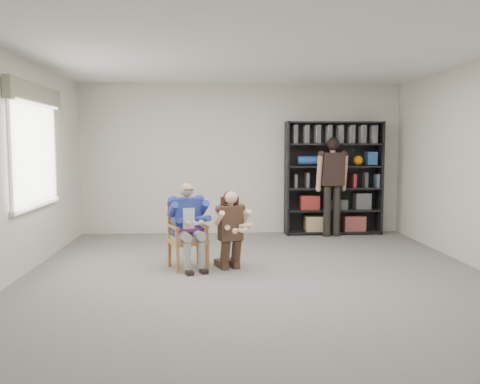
{
  "coord_description": "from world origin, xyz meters",
  "views": [
    {
      "loc": [
        -0.58,
        -6.05,
        1.67
      ],
      "look_at": [
        -0.2,
        0.6,
        1.05
      ],
      "focal_mm": 38.0,
      "sensor_mm": 36.0,
      "label": 1
    }
  ],
  "objects_px": {
    "armchair": "(188,236)",
    "seated_man": "(188,226)",
    "standing_man": "(332,187)",
    "kneeling_woman": "(231,230)",
    "bookshelf": "(333,178)"
  },
  "relations": [
    {
      "from": "kneeling_woman",
      "to": "standing_man",
      "type": "distance_m",
      "value": 3.11
    },
    {
      "from": "armchair",
      "to": "standing_man",
      "type": "bearing_deg",
      "value": 22.13
    },
    {
      "from": "kneeling_woman",
      "to": "bookshelf",
      "type": "bearing_deg",
      "value": 32.67
    },
    {
      "from": "seated_man",
      "to": "kneeling_woman",
      "type": "relative_size",
      "value": 1.09
    },
    {
      "from": "seated_man",
      "to": "standing_man",
      "type": "xyz_separation_m",
      "value": [
        2.52,
        2.29,
        0.31
      ]
    },
    {
      "from": "bookshelf",
      "to": "standing_man",
      "type": "xyz_separation_m",
      "value": [
        -0.08,
        -0.25,
        -0.15
      ]
    },
    {
      "from": "seated_man",
      "to": "kneeling_woman",
      "type": "xyz_separation_m",
      "value": [
        0.58,
        -0.12,
        -0.05
      ]
    },
    {
      "from": "seated_man",
      "to": "bookshelf",
      "type": "relative_size",
      "value": 0.56
    },
    {
      "from": "seated_man",
      "to": "kneeling_woman",
      "type": "bearing_deg",
      "value": -31.84
    },
    {
      "from": "armchair",
      "to": "seated_man",
      "type": "bearing_deg",
      "value": 0.0
    },
    {
      "from": "seated_man",
      "to": "standing_man",
      "type": "height_order",
      "value": "standing_man"
    },
    {
      "from": "kneeling_woman",
      "to": "standing_man",
      "type": "bearing_deg",
      "value": 31.05
    },
    {
      "from": "armchair",
      "to": "standing_man",
      "type": "distance_m",
      "value": 3.43
    },
    {
      "from": "armchair",
      "to": "seated_man",
      "type": "xyz_separation_m",
      "value": [
        0.0,
        0.0,
        0.13
      ]
    },
    {
      "from": "standing_man",
      "to": "bookshelf",
      "type": "bearing_deg",
      "value": 62.42
    }
  ]
}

